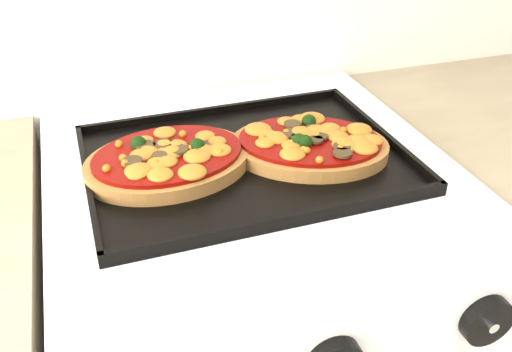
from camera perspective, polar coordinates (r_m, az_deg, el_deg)
name	(u,v)px	position (r m, az deg, el deg)	size (l,w,h in m)	color
control_panel	(339,345)	(0.66, 8.35, -16.41)	(0.60, 0.02, 0.09)	white
knob_right	(487,321)	(0.73, 22.08, -13.25)	(0.06, 0.06, 0.02)	black
baking_tray	(245,158)	(0.84, -1.07, 1.82)	(0.46, 0.34, 0.02)	black
pizza_left	(168,158)	(0.82, -8.78, 1.76)	(0.24, 0.18, 0.04)	#9F6F36
pizza_right	(309,144)	(0.85, 5.36, 3.22)	(0.23, 0.17, 0.03)	#9F6F36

